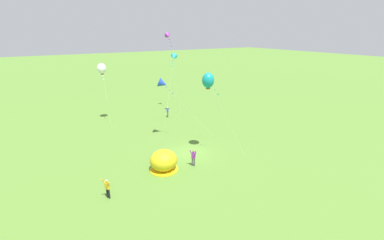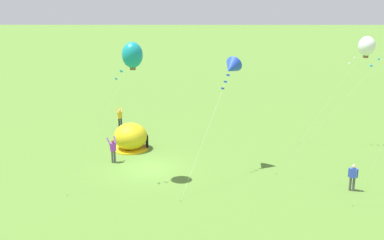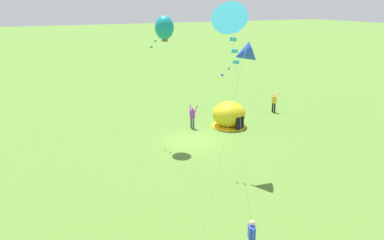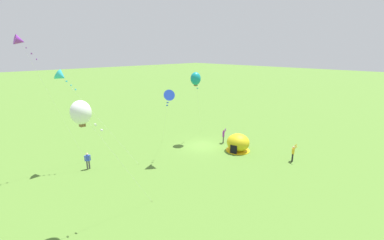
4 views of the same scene
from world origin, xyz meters
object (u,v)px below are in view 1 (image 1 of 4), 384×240
object	(u,v)px
popup_tent	(164,161)
person_far_back	(107,188)
person_near_tent	(168,111)
person_flying_kite	(193,157)
kite_teal	(208,80)
kite_purple	(168,36)
kite_cyan	(174,57)
kite_white	(102,69)
kite_blue	(163,84)

from	to	relation	value
popup_tent	person_far_back	world-z (taller)	popup_tent
popup_tent	person_near_tent	xyz separation A→B (m)	(7.69, 14.73, -0.03)
person_flying_kite	person_near_tent	world-z (taller)	person_flying_kite
kite_teal	popup_tent	bearing A→B (deg)	-168.83
kite_purple	person_flying_kite	bearing A→B (deg)	-110.08
person_flying_kite	person_far_back	xyz separation A→B (m)	(-8.78, -0.91, 0.00)
popup_tent	kite_cyan	size ratio (longest dim) A/B	0.28
person_flying_kite	person_far_back	distance (m)	8.83
kite_cyan	kite_purple	size ratio (longest dim) A/B	0.76
person_flying_kite	kite_cyan	xyz separation A→B (m)	(6.55, 16.48, 8.22)
kite_teal	kite_purple	bearing A→B (deg)	76.95
person_far_back	person_near_tent	bearing A→B (deg)	50.57
kite_white	kite_teal	bearing A→B (deg)	-67.62
person_flying_kite	kite_teal	bearing A→B (deg)	33.90
popup_tent	kite_cyan	world-z (taller)	kite_cyan
person_near_tent	kite_blue	size ratio (longest dim) A/B	0.22
kite_purple	kite_blue	bearing A→B (deg)	-119.90
kite_cyan	kite_blue	distance (m)	10.27
person_far_back	kite_blue	bearing A→B (deg)	44.02
person_flying_kite	kite_white	size ratio (longest dim) A/B	0.22
person_near_tent	kite_blue	bearing A→B (deg)	-119.01
person_far_back	kite_purple	xyz separation A→B (m)	(15.82, 20.15, 11.35)
popup_tent	kite_blue	size ratio (longest dim) A/B	0.36
kite_cyan	kite_white	world-z (taller)	kite_cyan
kite_teal	kite_blue	bearing A→B (deg)	110.32
person_near_tent	person_far_back	xyz separation A→B (m)	(-13.57, -16.51, 0.03)
person_near_tent	kite_blue	world-z (taller)	kite_blue
popup_tent	kite_white	world-z (taller)	kite_white
person_flying_kite	kite_teal	xyz separation A→B (m)	(3.05, 2.05, 7.17)
kite_purple	kite_teal	bearing A→B (deg)	-103.05
person_flying_kite	kite_cyan	distance (m)	19.54
kite_cyan	kite_blue	xyz separation A→B (m)	(-5.81, -8.18, -2.17)
person_far_back	kite_blue	distance (m)	14.55
person_far_back	kite_blue	size ratio (longest dim) A/B	0.24
person_far_back	kite_cyan	world-z (taller)	kite_cyan
popup_tent	person_far_back	bearing A→B (deg)	-163.16
person_near_tent	kite_teal	world-z (taller)	kite_teal
kite_blue	person_far_back	bearing A→B (deg)	-135.98
kite_white	kite_blue	world-z (taller)	kite_white
person_flying_kite	kite_purple	xyz separation A→B (m)	(7.03, 19.25, 11.35)
person_near_tent	kite_teal	distance (m)	15.45
person_near_tent	kite_blue	distance (m)	10.33
person_near_tent	popup_tent	bearing A→B (deg)	-117.56
person_near_tent	kite_white	size ratio (longest dim) A/B	0.20
person_flying_kite	popup_tent	bearing A→B (deg)	163.21
popup_tent	kite_white	size ratio (longest dim) A/B	0.32
person_flying_kite	kite_purple	distance (m)	23.42
person_near_tent	kite_purple	bearing A→B (deg)	58.36
person_far_back	kite_white	xyz separation A→B (m)	(4.88, 19.85, 6.94)
kite_cyan	kite_teal	xyz separation A→B (m)	(-3.50, -14.43, -1.05)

